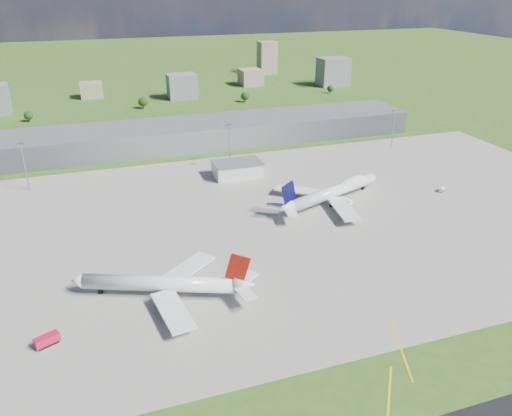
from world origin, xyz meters
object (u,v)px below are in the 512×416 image
object	(u,v)px
airliner_red_twin	(165,284)
tug_yellow	(144,283)
airliner_blue_quad	(333,192)
fire_truck	(47,341)
van_white_near	(348,202)
van_white_far	(442,190)

from	to	relation	value
airliner_red_twin	tug_yellow	distance (m)	12.11
airliner_blue_quad	tug_yellow	world-z (taller)	airliner_blue_quad
fire_truck	tug_yellow	bearing A→B (deg)	12.66
van_white_near	van_white_far	distance (m)	54.03
airliner_red_twin	tug_yellow	xyz separation A→B (m)	(-6.69, 9.35, -3.80)
airliner_red_twin	fire_truck	size ratio (longest dim) A/B	7.95
tug_yellow	van_white_far	bearing A→B (deg)	-7.34
airliner_blue_quad	fire_truck	xyz separation A→B (m)	(-131.56, -69.56, -3.51)
airliner_red_twin	tug_yellow	size ratio (longest dim) A/B	14.35
van_white_near	tug_yellow	bearing A→B (deg)	102.64
van_white_near	van_white_far	xyz separation A→B (m)	(54.01, -1.50, -0.14)
fire_truck	van_white_near	bearing A→B (deg)	1.10
airliner_blue_quad	tug_yellow	size ratio (longest dim) A/B	15.67
airliner_blue_quad	fire_truck	distance (m)	148.86
airliner_red_twin	fire_truck	world-z (taller)	airliner_red_twin
fire_truck	van_white_near	distance (m)	151.43
van_white_near	airliner_blue_quad	bearing A→B (deg)	37.22
airliner_red_twin	airliner_blue_quad	distance (m)	108.06
van_white_far	van_white_near	bearing A→B (deg)	146.68
van_white_near	van_white_far	world-z (taller)	van_white_near
airliner_red_twin	tug_yellow	bearing A→B (deg)	-32.46
fire_truck	van_white_near	xyz separation A→B (m)	(137.26, 63.96, -0.39)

